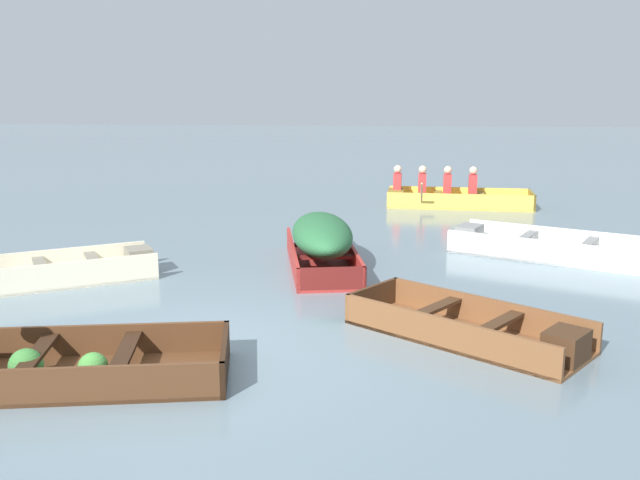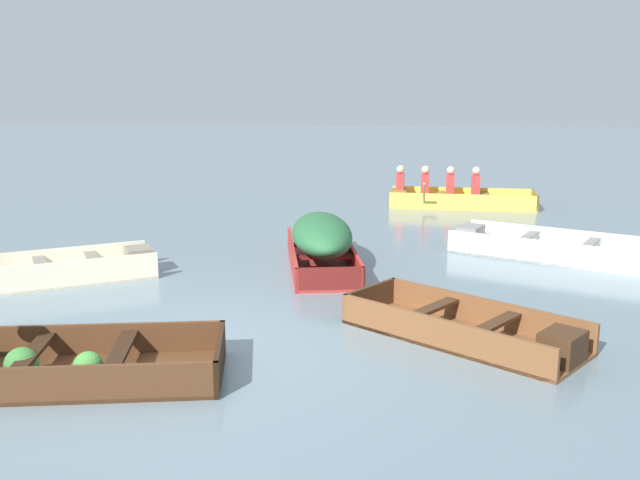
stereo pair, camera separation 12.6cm
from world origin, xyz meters
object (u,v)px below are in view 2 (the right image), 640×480
dinghy_dark_varnish_foreground (60,367)px  rowboat_yellow_with_crew (451,196)px  skiff_cream_mid_moored (77,270)px  skiff_wooden_brown_near_moored (472,330)px  skiff_white_outer_moored (547,249)px  skiff_red_far_moored (322,239)px

dinghy_dark_varnish_foreground → rowboat_yellow_with_crew: (4.61, 10.24, 0.10)m
skiff_cream_mid_moored → rowboat_yellow_with_crew: (5.96, 6.78, 0.09)m
skiff_wooden_brown_near_moored → skiff_white_outer_moored: bearing=67.5°
rowboat_yellow_with_crew → skiff_cream_mid_moored: bearing=-131.3°
skiff_cream_mid_moored → skiff_red_far_moored: size_ratio=0.88×
dinghy_dark_varnish_foreground → skiff_wooden_brown_near_moored: dinghy_dark_varnish_foreground is taller
dinghy_dark_varnish_foreground → skiff_red_far_moored: 4.99m
dinghy_dark_varnish_foreground → skiff_cream_mid_moored: bearing=111.3°
dinghy_dark_varnish_foreground → skiff_white_outer_moored: (5.74, 5.49, -0.00)m
skiff_white_outer_moored → rowboat_yellow_with_crew: bearing=103.4°
skiff_red_far_moored → skiff_cream_mid_moored: bearing=-163.2°
rowboat_yellow_with_crew → skiff_white_outer_moored: bearing=-76.6°
skiff_cream_mid_moored → skiff_white_outer_moored: (7.10, 2.03, -0.01)m
skiff_wooden_brown_near_moored → skiff_cream_mid_moored: skiff_cream_mid_moored is taller
dinghy_dark_varnish_foreground → skiff_wooden_brown_near_moored: (4.06, 1.41, -0.01)m
skiff_white_outer_moored → dinghy_dark_varnish_foreground: bearing=-136.3°
skiff_wooden_brown_near_moored → skiff_cream_mid_moored: 5.79m
skiff_cream_mid_moored → skiff_red_far_moored: 3.64m
skiff_wooden_brown_near_moored → skiff_red_far_moored: skiff_red_far_moored is taller
skiff_wooden_brown_near_moored → rowboat_yellow_with_crew: (0.55, 8.83, 0.11)m
skiff_wooden_brown_near_moored → skiff_red_far_moored: bearing=122.0°
skiff_red_far_moored → rowboat_yellow_with_crew: size_ratio=0.87×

